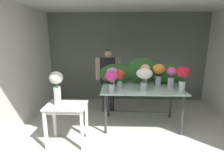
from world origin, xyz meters
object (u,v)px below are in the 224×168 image
object	(u,v)px
vase_fuchsia_carnations	(171,76)
vase_ivory_dahlias	(144,76)
display_table_glass	(142,94)
vase_crimson_peonies	(183,76)
side_table_white	(66,111)
vase_lilac_lilies	(112,74)
vase_sunset_stock	(159,72)
vase_white_roses_tall	(56,85)
vase_magenta_snapdragons	(111,78)
florist	(108,74)
vase_scarlet_tulips	(120,77)
vase_peach_hydrangea	(145,72)

from	to	relation	value
vase_fuchsia_carnations	vase_ivory_dahlias	world-z (taller)	vase_ivory_dahlias
display_table_glass	vase_crimson_peonies	xyz separation A→B (m)	(0.72, -0.33, 0.47)
display_table_glass	vase_ivory_dahlias	distance (m)	0.48
side_table_white	vase_lilac_lilies	world-z (taller)	vase_lilac_lilies
vase_sunset_stock	vase_white_roses_tall	bearing A→B (deg)	-152.62
display_table_glass	vase_crimson_peonies	size ratio (longest dim) A/B	3.32
vase_magenta_snapdragons	vase_sunset_stock	bearing A→B (deg)	28.86
florist	vase_white_roses_tall	distance (m)	1.71
florist	vase_lilac_lilies	size ratio (longest dim) A/B	3.98
side_table_white	vase_scarlet_tulips	world-z (taller)	vase_scarlet_tulips
vase_magenta_snapdragons	florist	bearing A→B (deg)	96.91
vase_scarlet_tulips	vase_lilac_lilies	size ratio (longest dim) A/B	1.01
florist	vase_magenta_snapdragons	size ratio (longest dim) A/B	3.76
vase_ivory_dahlias	vase_crimson_peonies	world-z (taller)	vase_crimson_peonies
vase_fuchsia_carnations	vase_crimson_peonies	world-z (taller)	vase_crimson_peonies
florist	vase_magenta_snapdragons	world-z (taller)	florist
florist	vase_lilac_lilies	distance (m)	0.57
vase_fuchsia_carnations	vase_white_roses_tall	size ratio (longest dim) A/B	0.76
vase_sunset_stock	vase_white_roses_tall	distance (m)	2.20
side_table_white	vase_ivory_dahlias	world-z (taller)	vase_ivory_dahlias
vase_ivory_dahlias	vase_sunset_stock	xyz separation A→B (m)	(0.37, 0.42, 0.01)
side_table_white	vase_sunset_stock	xyz separation A→B (m)	(1.81, 1.01, 0.53)
vase_ivory_dahlias	florist	bearing A→B (deg)	130.63
vase_scarlet_tulips	vase_peach_hydrangea	distance (m)	0.60
side_table_white	vase_white_roses_tall	size ratio (longest dim) A/B	1.27
vase_scarlet_tulips	vase_crimson_peonies	world-z (taller)	vase_crimson_peonies
display_table_glass	vase_white_roses_tall	bearing A→B (deg)	-153.33
vase_magenta_snapdragons	vase_white_roses_tall	size ratio (longest dim) A/B	0.72
vase_ivory_dahlias	vase_white_roses_tall	xyz separation A→B (m)	(-1.58, -0.59, -0.05)
side_table_white	vase_magenta_snapdragons	xyz separation A→B (m)	(0.78, 0.45, 0.50)
vase_crimson_peonies	vase_peach_hydrangea	bearing A→B (deg)	143.76
vase_scarlet_tulips	vase_magenta_snapdragons	world-z (taller)	vase_magenta_snapdragons
vase_lilac_lilies	vase_magenta_snapdragons	bearing A→B (deg)	-90.10
vase_peach_hydrangea	vase_fuchsia_carnations	bearing A→B (deg)	-12.43
florist	vase_scarlet_tulips	xyz separation A→B (m)	(0.29, -0.79, 0.09)
florist	vase_white_roses_tall	size ratio (longest dim) A/B	2.72
side_table_white	vase_lilac_lilies	distance (m)	1.34
display_table_glass	vase_peach_hydrangea	size ratio (longest dim) A/B	3.51
vase_fuchsia_carnations	vase_lilac_lilies	bearing A→B (deg)	173.11
vase_ivory_dahlias	vase_white_roses_tall	distance (m)	1.69
vase_lilac_lilies	vase_magenta_snapdragons	size ratio (longest dim) A/B	0.94
vase_lilac_lilies	vase_white_roses_tall	distance (m)	1.34
display_table_glass	vase_ivory_dahlias	world-z (taller)	vase_ivory_dahlias
vase_fuchsia_carnations	vase_peach_hydrangea	world-z (taller)	vase_peach_hydrangea
side_table_white	vase_sunset_stock	size ratio (longest dim) A/B	1.56
florist	vase_fuchsia_carnations	size ratio (longest dim) A/B	3.60
display_table_glass	vase_scarlet_tulips	bearing A→B (deg)	-170.95
side_table_white	vase_lilac_lilies	bearing A→B (deg)	50.94
florist	vase_fuchsia_carnations	distance (m)	1.55
vase_lilac_lilies	vase_peach_hydrangea	distance (m)	0.72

